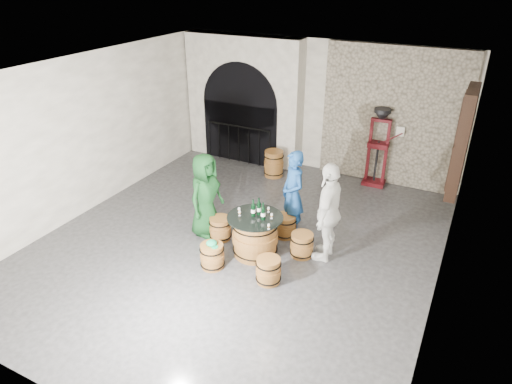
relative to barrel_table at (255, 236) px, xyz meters
The scene contains 31 objects.
ground 0.61m from the barrel_table, 156.44° to the left, with size 8.00×8.00×0.00m, color #2B2B2D.
wall_back 4.38m from the barrel_table, 95.90° to the left, with size 8.00×8.00×0.00m, color white.
wall_front 4.02m from the barrel_table, 96.48° to the right, with size 8.00×8.00×0.00m, color white.
wall_left 4.12m from the barrel_table, behind, with size 8.00×8.00×0.00m, color white.
wall_right 3.31m from the barrel_table, ahead, with size 8.00×8.00×0.00m, color white.
ceiling 2.86m from the barrel_table, 156.44° to the left, with size 8.00×8.00×0.00m, color beige.
stone_facing_panel 4.52m from the barrel_table, 71.68° to the left, with size 3.20×0.12×3.18m, color #A19580.
arched_opening 4.72m from the barrel_table, 120.72° to the left, with size 3.10×0.60×3.19m.
shuttered_window 4.17m from the barrel_table, 41.30° to the left, with size 0.23×1.10×2.00m.
barrel_table is the anchor object (origin of this frame).
barrel_stool_left 0.86m from the barrel_table, 169.33° to the left, with size 0.43×0.43×0.45m.
barrel_stool_far 0.86m from the barrel_table, 73.08° to the left, with size 0.43×0.43×0.45m.
barrel_stool_right 0.86m from the barrel_table, 23.44° to the left, with size 0.43×0.43×0.45m.
barrel_stool_near_right 0.86m from the barrel_table, 47.73° to the right, with size 0.43×0.43×0.45m.
barrel_stool_near_left 0.86m from the barrel_table, 124.59° to the right, with size 0.43×0.43×0.45m.
green_cap 0.85m from the barrel_table, 124.32° to the right, with size 0.23×0.18×0.10m.
person_green 1.27m from the barrel_table, 169.33° to the left, with size 0.81×0.53×1.65m, color #103C18.
person_blue 1.13m from the barrel_table, 73.08° to the left, with size 0.62×0.41×1.70m, color #19488D.
person_white 1.38m from the barrel_table, 23.44° to the left, with size 1.07×0.45×1.83m, color silver.
wine_bottle_left 0.52m from the barrel_table, 157.77° to the left, with size 0.08×0.08×0.32m.
wine_bottle_center 0.54m from the barrel_table, ahead, with size 0.08×0.08×0.32m.
wine_bottle_right 0.53m from the barrel_table, 81.51° to the left, with size 0.08×0.08×0.32m.
tasting_glass_a 0.52m from the barrel_table, 162.51° to the right, with size 0.05×0.05×0.10m, color #C47926, non-canonical shape.
tasting_glass_b 0.53m from the barrel_table, 16.80° to the left, with size 0.05×0.05×0.10m, color #C47926, non-canonical shape.
tasting_glass_c 0.50m from the barrel_table, 104.94° to the left, with size 0.05×0.05×0.10m, color #C47926, non-canonical shape.
tasting_glass_d 0.53m from the barrel_table, 63.04° to the left, with size 0.05×0.05×0.10m, color #C47926, non-canonical shape.
tasting_glass_e 0.64m from the barrel_table, 33.70° to the right, with size 0.05×0.05×0.10m, color #C47926, non-canonical shape.
tasting_glass_f 0.54m from the barrel_table, behind, with size 0.05×0.05×0.10m, color #C47926, non-canonical shape.
side_barrel 3.42m from the barrel_table, 109.42° to the left, with size 0.49×0.49×0.65m.
corking_press 4.13m from the barrel_table, 72.91° to the left, with size 0.77×0.43×1.85m.
control_box 4.47m from the barrel_table, 68.23° to the left, with size 0.18×0.10×0.22m, color silver.
Camera 1 is at (3.60, -6.34, 4.76)m, focal length 32.00 mm.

